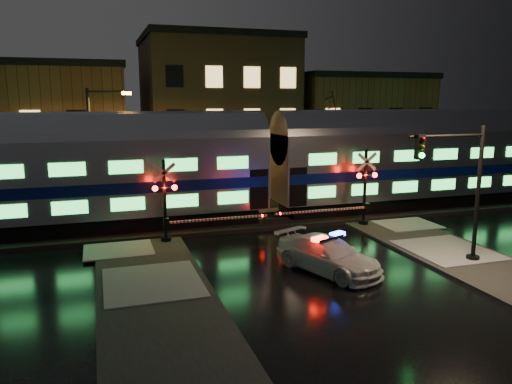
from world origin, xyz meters
The scene contains 13 objects.
ground centered at (0.00, 0.00, 0.00)m, with size 120.00×120.00×0.00m, color black.
ballast centered at (0.00, 5.00, 0.12)m, with size 90.00×4.20×0.24m, color black.
sidewalk_left centered at (-6.50, -6.00, 0.06)m, with size 4.00×20.00×0.12m, color #2D2D2D.
sidewalk_right centered at (6.50, -6.00, 0.06)m, with size 4.00×20.00×0.12m, color #2D2D2D.
building_left centered at (-13.00, 22.00, 4.50)m, with size 14.00×10.00×9.00m, color brown.
building_mid centered at (2.00, 22.50, 5.75)m, with size 12.00×11.00×11.50m, color brown.
building_right centered at (15.00, 22.00, 4.25)m, with size 12.00×10.00×8.50m, color brown.
train centered at (0.86, 5.00, 3.38)m, with size 51.00×3.12×5.92m.
police_car centered at (0.33, -3.58, 0.69)m, with size 3.52×5.07×1.52m.
crossing_signal_right centered at (4.99, 2.31, 1.71)m, with size 5.84×0.66×4.14m.
crossing_signal_left centered at (-4.91, 2.30, 1.65)m, with size 5.65×0.65×4.00m.
traffic_light centered at (5.74, -4.45, 3.05)m, with size 3.71×0.68×5.74m.
streetlight centered at (-8.24, 9.00, 4.24)m, with size 2.46×0.26×7.36m.
Camera 1 is at (-8.20, -20.75, 6.80)m, focal length 35.00 mm.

